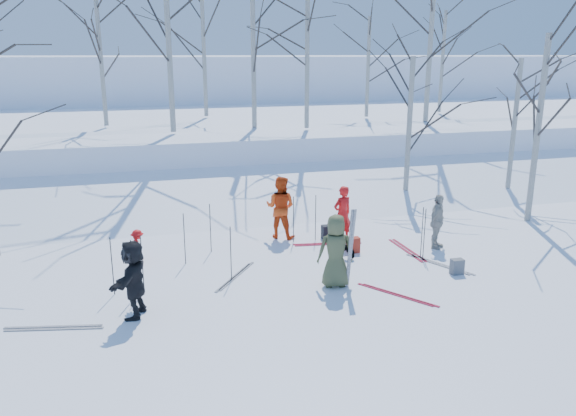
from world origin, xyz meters
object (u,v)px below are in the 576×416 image
object	(u,v)px
skier_red_seated	(138,247)
skier_redor_behind	(280,207)
skier_cream_east	(437,222)
dog	(345,248)
backpack_dark	(328,232)
backpack_red	(353,245)
skier_olive_center	(336,251)
skier_grey_west	(133,279)
skier_red_north	(342,214)
backpack_grey	(457,267)

from	to	relation	value
skier_red_seated	skier_redor_behind	bearing A→B (deg)	-76.89
skier_cream_east	dog	size ratio (longest dim) A/B	2.53
skier_red_seated	backpack_dark	bearing A→B (deg)	-85.47
backpack_red	dog	bearing A→B (deg)	-139.55
skier_redor_behind	backpack_dark	bearing A→B (deg)	-167.09
skier_olive_center	skier_grey_west	bearing A→B (deg)	13.92
skier_olive_center	backpack_red	size ratio (longest dim) A/B	4.07
skier_cream_east	backpack_dark	size ratio (longest dim) A/B	3.79
skier_grey_west	backpack_dark	xyz separation A→B (m)	(5.44, 3.65, -0.61)
skier_red_north	skier_red_seated	distance (m)	5.66
skier_red_seated	backpack_red	bearing A→B (deg)	-98.90
skier_redor_behind	backpack_grey	bearing A→B (deg)	164.94
skier_olive_center	skier_red_north	distance (m)	3.22
backpack_red	skier_cream_east	bearing A→B (deg)	-6.53
skier_olive_center	skier_red_north	xyz separation A→B (m)	(1.28, 2.96, -0.04)
skier_red_north	backpack_grey	bearing A→B (deg)	103.73
skier_grey_west	backpack_red	xyz separation A→B (m)	(5.72, 2.36, -0.60)
skier_olive_center	skier_grey_west	distance (m)	4.48
skier_red_seated	skier_grey_west	bearing A→B (deg)	176.25
skier_grey_west	skier_red_seated	bearing A→B (deg)	-162.11
skier_cream_east	dog	world-z (taller)	skier_cream_east
skier_olive_center	skier_cream_east	distance (m)	4.00
backpack_grey	skier_red_seated	bearing A→B (deg)	159.30
skier_olive_center	dog	xyz separation A→B (m)	(0.88, 1.70, -0.60)
skier_redor_behind	skier_grey_west	size ratio (longest dim) A/B	1.12
skier_redor_behind	skier_red_seated	xyz separation A→B (m)	(-4.04, -1.07, -0.46)
skier_red_seated	dog	world-z (taller)	skier_red_seated
backpack_grey	skier_grey_west	bearing A→B (deg)	-178.15
skier_red_seated	backpack_red	size ratio (longest dim) A/B	2.12
skier_red_north	backpack_red	bearing A→B (deg)	71.32
skier_redor_behind	backpack_dark	xyz separation A→B (m)	(1.29, -0.49, -0.71)
skier_olive_center	skier_grey_west	world-z (taller)	skier_olive_center
backpack_red	skier_red_seated	bearing A→B (deg)	172.83
backpack_grey	dog	bearing A→B (deg)	141.13
dog	skier_red_seated	bearing A→B (deg)	-58.66
skier_red_north	dog	xyz separation A→B (m)	(-0.40, -1.26, -0.56)
skier_olive_center	backpack_dark	world-z (taller)	skier_olive_center
skier_cream_east	backpack_grey	distance (m)	1.99
skier_olive_center	backpack_red	xyz separation A→B (m)	(1.26, 2.02, -0.64)
backpack_red	skier_red_north	bearing A→B (deg)	88.54
skier_redor_behind	backpack_grey	size ratio (longest dim) A/B	4.79
dog	backpack_dark	world-z (taller)	dog
skier_grey_west	backpack_red	world-z (taller)	skier_grey_west
skier_red_north	dog	bearing A→B (deg)	55.28
skier_red_north	backpack_grey	distance (m)	3.62
skier_red_north	backpack_grey	size ratio (longest dim) A/B	4.29
skier_olive_center	skier_redor_behind	bearing A→B (deg)	-75.80
skier_olive_center	skier_redor_behind	world-z (taller)	skier_redor_behind
skier_red_seated	skier_cream_east	xyz separation A→B (m)	(7.95, -0.97, 0.31)
skier_redor_behind	backpack_dark	size ratio (longest dim) A/B	4.55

